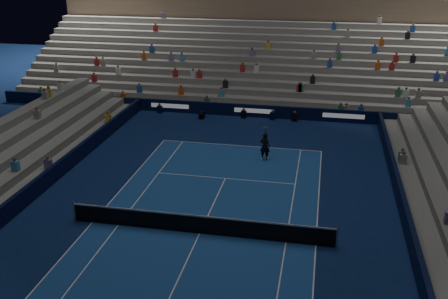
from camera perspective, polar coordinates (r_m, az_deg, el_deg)
ground at (r=24.98m, az=-2.71°, el=-9.26°), size 90.00×90.00×0.00m
court_surface at (r=24.97m, az=-2.71°, el=-9.25°), size 10.97×23.77×0.01m
sponsor_barrier_far at (r=41.51m, az=3.36°, el=4.29°), size 44.00×0.25×1.00m
sponsor_barrier_east at (r=24.54m, az=20.21°, el=-9.97°), size 0.25×37.00×1.00m
sponsor_barrier_west at (r=28.43m, az=-22.19°, el=-5.78°), size 0.25×37.00×1.00m
grandstand_main at (r=49.87m, az=4.98°, el=10.59°), size 44.00×15.20×11.20m
tennis_net at (r=24.72m, az=-2.73°, el=-8.26°), size 12.90×0.10×1.10m
tennis_player at (r=32.97m, az=4.54°, el=0.35°), size 0.73×0.55×1.81m
broadcast_camera at (r=41.14m, az=-2.46°, el=3.84°), size 0.44×0.87×0.55m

